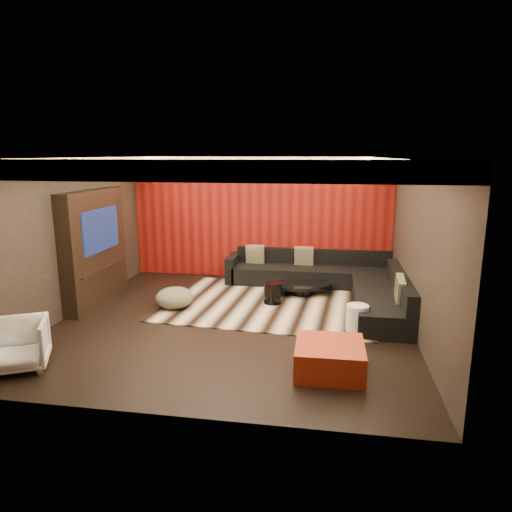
% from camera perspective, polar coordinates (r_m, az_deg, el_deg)
% --- Properties ---
extents(floor, '(6.00, 6.00, 0.02)m').
position_cam_1_polar(floor, '(8.06, -2.83, -8.23)').
color(floor, black).
rests_on(floor, ground).
extents(ceiling, '(6.00, 6.00, 0.02)m').
position_cam_1_polar(ceiling, '(7.53, -3.06, 12.25)').
color(ceiling, silver).
rests_on(ceiling, ground).
extents(wall_back, '(6.00, 0.02, 2.80)m').
position_cam_1_polar(wall_back, '(10.59, 0.51, 4.72)').
color(wall_back, black).
rests_on(wall_back, ground).
extents(wall_left, '(0.02, 6.00, 2.80)m').
position_cam_1_polar(wall_left, '(8.81, -22.47, 2.14)').
color(wall_left, black).
rests_on(wall_left, ground).
extents(wall_right, '(0.02, 6.00, 2.80)m').
position_cam_1_polar(wall_right, '(7.63, 19.74, 0.88)').
color(wall_right, black).
rests_on(wall_right, ground).
extents(red_feature_wall, '(5.98, 0.05, 2.78)m').
position_cam_1_polar(red_feature_wall, '(10.55, 0.48, 4.69)').
color(red_feature_wall, '#6B0C0A').
rests_on(red_feature_wall, ground).
extents(soffit_back, '(6.00, 0.60, 0.22)m').
position_cam_1_polar(soffit_back, '(10.19, 0.25, 11.68)').
color(soffit_back, silver).
rests_on(soffit_back, ground).
extents(soffit_front, '(6.00, 0.60, 0.22)m').
position_cam_1_polar(soffit_front, '(4.93, -9.86, 10.52)').
color(soffit_front, silver).
rests_on(soffit_front, ground).
extents(soffit_left, '(0.60, 4.80, 0.22)m').
position_cam_1_polar(soffit_left, '(8.53, -21.40, 10.66)').
color(soffit_left, silver).
rests_on(soffit_left, ground).
extents(soffit_right, '(0.60, 4.80, 0.22)m').
position_cam_1_polar(soffit_right, '(7.44, 18.09, 10.74)').
color(soffit_right, silver).
rests_on(soffit_right, ground).
extents(cove_back, '(4.80, 0.08, 0.04)m').
position_cam_1_polar(cove_back, '(9.86, -0.07, 11.13)').
color(cove_back, '#FFD899').
rests_on(cove_back, ground).
extents(cove_front, '(4.80, 0.08, 0.04)m').
position_cam_1_polar(cove_front, '(5.26, -8.60, 9.70)').
color(cove_front, '#FFD899').
rests_on(cove_front, ground).
extents(cove_left, '(0.08, 4.80, 0.04)m').
position_cam_1_polar(cove_left, '(8.36, -19.31, 10.17)').
color(cove_left, '#FFD899').
rests_on(cove_left, ground).
extents(cove_right, '(0.08, 4.80, 0.04)m').
position_cam_1_polar(cove_right, '(7.40, 15.41, 10.20)').
color(cove_right, '#FFD899').
rests_on(cove_right, ground).
extents(tv_surround, '(0.30, 2.00, 2.20)m').
position_cam_1_polar(tv_surround, '(9.29, -19.55, 0.99)').
color(tv_surround, black).
rests_on(tv_surround, ground).
extents(tv_screen, '(0.04, 1.30, 0.80)m').
position_cam_1_polar(tv_screen, '(9.15, -18.83, 3.11)').
color(tv_screen, black).
rests_on(tv_screen, ground).
extents(tv_shelf, '(0.04, 1.60, 0.04)m').
position_cam_1_polar(tv_shelf, '(9.30, -18.51, -1.45)').
color(tv_shelf, black).
rests_on(tv_shelf, ground).
extents(rug, '(4.21, 3.29, 0.02)m').
position_cam_1_polar(rug, '(8.94, 1.82, -5.95)').
color(rug, beige).
rests_on(rug, floor).
extents(coffee_table, '(1.59, 1.59, 0.22)m').
position_cam_1_polar(coffee_table, '(9.53, 5.68, -4.07)').
color(coffee_table, black).
rests_on(coffee_table, rug).
extents(drum_stool, '(0.44, 0.44, 0.41)m').
position_cam_1_polar(drum_stool, '(8.88, 2.09, -4.63)').
color(drum_stool, black).
rests_on(drum_stool, rug).
extents(striped_pouf, '(0.93, 0.93, 0.39)m').
position_cam_1_polar(striped_pouf, '(8.76, -10.14, -5.15)').
color(striped_pouf, '#BDB893').
rests_on(striped_pouf, rug).
extents(white_side_table, '(0.47, 0.47, 0.45)m').
position_cam_1_polar(white_side_table, '(7.71, 12.53, -7.64)').
color(white_side_table, white).
rests_on(white_side_table, floor).
extents(orange_ottoman, '(0.91, 0.91, 0.40)m').
position_cam_1_polar(orange_ottoman, '(6.30, 9.17, -12.48)').
color(orange_ottoman, '#AD3316').
rests_on(orange_ottoman, floor).
extents(armchair, '(0.98, 0.99, 0.68)m').
position_cam_1_polar(armchair, '(7.05, -27.60, -9.81)').
color(armchair, silver).
rests_on(armchair, floor).
extents(sectional_sofa, '(3.65, 3.50, 0.75)m').
position_cam_1_polar(sectional_sofa, '(9.58, 9.75, -3.27)').
color(sectional_sofa, black).
rests_on(sectional_sofa, floor).
extents(throw_pillows, '(3.14, 2.70, 0.50)m').
position_cam_1_polar(throw_pillows, '(9.53, 7.03, -1.04)').
color(throw_pillows, beige).
rests_on(throw_pillows, sectional_sofa).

